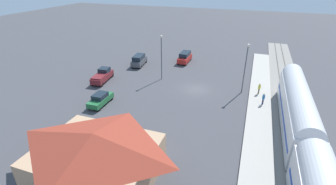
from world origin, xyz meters
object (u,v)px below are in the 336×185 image
(station_building, at_px, (96,156))
(suv_red, at_px, (185,57))
(pickup_maroon, at_px, (102,76))
(light_pole_near_platform, at_px, (246,63))
(pedestrian_on_platform, at_px, (263,98))
(light_pole_lot_center, at_px, (161,52))
(sedan_green, at_px, (100,99))
(suv_charcoal, at_px, (139,60))
(pedestrian_waiting_far, at_px, (259,88))

(station_building, bearing_deg, suv_red, -87.44)
(suv_red, height_order, pickup_maroon, suv_red)
(pickup_maroon, xyz_separation_m, light_pole_near_platform, (-23.65, -3.55, 3.98))
(pedestrian_on_platform, relative_size, suv_red, 0.35)
(light_pole_lot_center, bearing_deg, sedan_green, 67.11)
(suv_red, relative_size, suv_charcoal, 0.97)
(station_building, relative_size, suv_red, 2.27)
(suv_red, xyz_separation_m, sedan_green, (6.39, 22.12, -0.27))
(suv_red, bearing_deg, suv_charcoal, 31.24)
(pedestrian_waiting_far, height_order, pickup_maroon, pickup_maroon)
(pedestrian_on_platform, bearing_deg, suv_charcoal, -21.62)
(pedestrian_on_platform, distance_m, light_pole_near_platform, 6.08)
(station_building, bearing_deg, light_pole_near_platform, -115.71)
(light_pole_lot_center, bearing_deg, pedestrian_waiting_far, 176.35)
(light_pole_lot_center, bearing_deg, station_building, 96.90)
(suv_red, bearing_deg, station_building, 92.56)
(suv_charcoal, relative_size, light_pole_lot_center, 0.64)
(pedestrian_waiting_far, xyz_separation_m, suv_charcoal, (23.65, -6.24, -0.13))
(station_building, relative_size, pickup_maroon, 1.99)
(sedan_green, bearing_deg, pedestrian_on_platform, -161.60)
(pedestrian_waiting_far, bearing_deg, light_pole_lot_center, -3.65)
(station_building, relative_size, light_pole_lot_center, 1.41)
(pickup_maroon, height_order, light_pole_near_platform, light_pole_near_platform)
(station_building, xyz_separation_m, pedestrian_on_platform, (-14.38, -19.66, -1.33))
(station_building, height_order, suv_red, station_building)
(light_pole_lot_center, bearing_deg, suv_red, -97.65)
(suv_red, height_order, light_pole_near_platform, light_pole_near_platform)
(sedan_green, distance_m, light_pole_near_platform, 22.46)
(station_building, distance_m, sedan_green, 14.69)
(suv_red, relative_size, sedan_green, 1.08)
(suv_charcoal, xyz_separation_m, pickup_maroon, (2.54, 9.58, -0.12))
(pedestrian_on_platform, xyz_separation_m, suv_red, (15.92, -14.70, -0.13))
(pedestrian_on_platform, bearing_deg, light_pole_lot_center, -14.42)
(pedestrian_waiting_far, relative_size, pickup_maroon, 0.30)
(pedestrian_on_platform, distance_m, sedan_green, 23.51)
(light_pole_near_platform, height_order, light_pole_lot_center, light_pole_near_platform)
(sedan_green, bearing_deg, suv_charcoal, -83.38)
(pickup_maroon, bearing_deg, suv_red, -126.67)
(pedestrian_on_platform, bearing_deg, sedan_green, 18.40)
(sedan_green, xyz_separation_m, light_pole_near_platform, (-19.13, -11.02, 4.13))
(light_pole_near_platform, bearing_deg, suv_red, -41.07)
(pickup_maroon, bearing_deg, pedestrian_on_platform, 179.90)
(station_building, relative_size, pedestrian_waiting_far, 6.54)
(pedestrian_on_platform, distance_m, pedestrian_waiting_far, 3.44)
(sedan_green, bearing_deg, light_pole_near_platform, -150.05)
(light_pole_near_platform, bearing_deg, pedestrian_waiting_far, 175.14)
(pedestrian_on_platform, relative_size, light_pole_lot_center, 0.22)
(pedestrian_on_platform, bearing_deg, suv_red, -42.73)
(pedestrian_on_platform, height_order, light_pole_near_platform, light_pole_near_platform)
(light_pole_lot_center, bearing_deg, light_pole_near_platform, 176.57)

